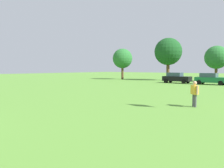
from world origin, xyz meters
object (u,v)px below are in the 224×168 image
Objects in this scene: parked_car_green_1 at (211,79)px; tree_far_left at (122,59)px; adult_bystander at (195,92)px; tree_left at (168,52)px; tree_center_left at (216,57)px; parked_car_black_0 at (176,78)px.

tree_far_left is (-19.49, 5.19, 3.57)m from parked_car_green_1.
adult_bystander is 0.19× the size of tree_left.
parked_car_green_1 is 20.49m from tree_far_left.
tree_center_left is (8.73, 0.66, -1.34)m from tree_left.
tree_far_left reaches higher than parked_car_green_1.
parked_car_black_0 is 1.00× the size of parked_car_green_1.
tree_center_left is at bearing 98.95° from parked_car_green_1.
tree_center_left is at bearing 8.54° from tree_far_left.
tree_left is 1.31× the size of tree_center_left.
tree_left is at bearing 143.93° from parked_car_green_1.
adult_bystander is at bearing -77.40° from parked_car_green_1.
parked_car_black_0 is 0.52× the size of tree_left.
adult_bystander is at bearing -78.40° from tree_center_left.
tree_center_left is (-1.25, 7.93, 3.40)m from parked_car_green_1.
parked_car_green_1 is 0.66× the size of tree_far_left.
tree_far_left is at bearing 160.62° from parked_car_black_0.
tree_center_left reaches higher than parked_car_green_1.
tree_left reaches higher than parked_car_black_0.
tree_far_left is 0.79× the size of tree_left.
parked_car_black_0 is at bearing -56.37° from tree_left.
tree_far_left reaches higher than adult_bystander.
adult_bystander is at bearing -47.08° from tree_far_left.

